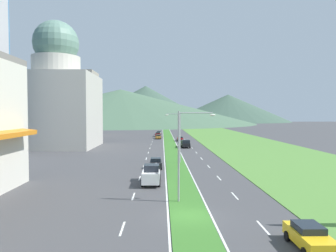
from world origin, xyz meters
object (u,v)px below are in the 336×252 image
at_px(street_lamp_mid, 178,134).
at_px(street_lamp_near, 183,149).
at_px(pickup_truck_1, 185,144).
at_px(car_4, 180,139).
at_px(car_5, 159,133).
at_px(car_0, 158,137).
at_px(car_1, 309,236).
at_px(car_2, 156,163).
at_px(car_6, 158,134).
at_px(pickup_truck_0, 151,175).
at_px(motorcycle_rider, 156,171).

bearing_deg(street_lamp_mid, street_lamp_near, -91.90).
bearing_deg(pickup_truck_1, street_lamp_mid, -7.31).
xyz_separation_m(street_lamp_near, car_4, (3.54, 64.92, -4.28)).
xyz_separation_m(car_4, car_5, (-6.69, 30.72, 0.02)).
relative_size(car_0, car_1, 1.14).
bearing_deg(car_1, car_0, -173.08).
distance_m(street_lamp_near, car_2, 18.71).
height_order(car_0, car_4, car_0).
bearing_deg(pickup_truck_1, car_1, 3.21).
distance_m(car_2, car_6, 66.21).
bearing_deg(pickup_truck_1, pickup_truck_0, -10.33).
relative_size(car_2, pickup_truck_0, 0.76).
relative_size(car_4, motorcycle_rider, 2.40).
height_order(car_1, car_5, car_1).
bearing_deg(motorcycle_rider, car_4, -6.80).
bearing_deg(pickup_truck_0, car_4, -6.83).
distance_m(car_0, car_5, 22.31).
bearing_deg(pickup_truck_1, motorcycle_rider, -10.68).
bearing_deg(car_5, street_lamp_mid, -176.90).
xyz_separation_m(car_4, motorcycle_rider, (-6.31, -52.93, 0.03)).
relative_size(car_5, pickup_truck_0, 0.85).
bearing_deg(street_lamp_mid, motorcycle_rider, -107.43).
bearing_deg(car_4, motorcycle_rider, -6.80).
xyz_separation_m(car_0, car_6, (-0.23, 10.88, 0.06)).
distance_m(car_1, car_5, 106.42).
xyz_separation_m(car_1, pickup_truck_1, (-3.21, 57.07, 0.21)).
height_order(street_lamp_mid, car_1, street_lamp_mid).
xyz_separation_m(street_lamp_near, car_2, (-2.92, 18.00, -4.19)).
distance_m(street_lamp_mid, car_1, 34.38).
distance_m(car_2, pickup_truck_1, 29.54).
bearing_deg(car_1, pickup_truck_0, -150.73).
distance_m(car_1, car_4, 75.29).
height_order(car_0, motorcycle_rider, motorcycle_rider).
xyz_separation_m(street_lamp_near, car_0, (-3.16, 73.33, -4.25)).
relative_size(car_2, car_5, 0.89).
xyz_separation_m(car_5, pickup_truck_1, (6.94, -48.87, 0.25)).
relative_size(street_lamp_near, car_6, 1.81).
bearing_deg(car_0, car_5, -0.03).
bearing_deg(car_5, pickup_truck_1, -171.92).
distance_m(pickup_truck_1, motorcycle_rider, 35.40).
xyz_separation_m(street_lamp_mid, car_0, (-3.93, 50.06, -4.11)).
distance_m(street_lamp_mid, pickup_truck_1, 24.01).
relative_size(car_0, car_5, 0.99).
bearing_deg(car_6, car_5, -1.19).
height_order(car_5, pickup_truck_0, pickup_truck_0).
distance_m(car_6, pickup_truck_0, 76.19).
xyz_separation_m(car_1, car_4, (-3.45, 75.21, -0.06)).
distance_m(car_5, pickup_truck_1, 49.36).
distance_m(car_2, car_4, 47.36).
bearing_deg(car_4, car_2, -7.84).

